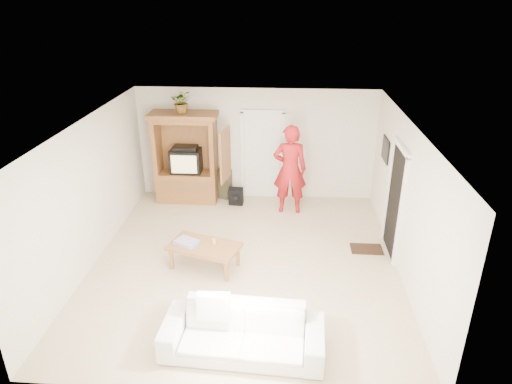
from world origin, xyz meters
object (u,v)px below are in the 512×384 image
at_px(armoire, 187,163).
at_px(coffee_table, 204,248).
at_px(man, 290,170).
at_px(sofa, 243,333).

relative_size(armoire, coffee_table, 1.53).
height_order(armoire, coffee_table, armoire).
relative_size(armoire, man, 1.04).
relative_size(sofa, coffee_table, 1.61).
bearing_deg(armoire, man, -11.59).
height_order(sofa, coffee_table, sofa).
xyz_separation_m(man, coffee_table, (-1.50, -2.39, -0.61)).
xyz_separation_m(armoire, coffee_table, (0.87, -2.87, -0.51)).
bearing_deg(armoire, coffee_table, -73.13).
distance_m(armoire, man, 2.42).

